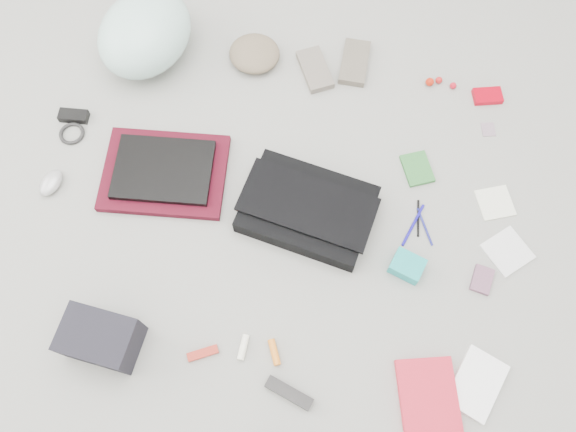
# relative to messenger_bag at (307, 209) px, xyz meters

# --- Properties ---
(ground_plane) EXTENTS (4.00, 4.00, 0.00)m
(ground_plane) POSITION_rel_messenger_bag_xyz_m (-0.06, -0.04, -0.03)
(ground_plane) COLOR gray
(messenger_bag) EXTENTS (0.44, 0.36, 0.06)m
(messenger_bag) POSITION_rel_messenger_bag_xyz_m (0.00, 0.00, 0.00)
(messenger_bag) COLOR black
(messenger_bag) RESTS_ON ground_plane
(bag_flap) EXTENTS (0.44, 0.28, 0.01)m
(bag_flap) POSITION_rel_messenger_bag_xyz_m (0.00, -0.00, 0.04)
(bag_flap) COLOR black
(bag_flap) RESTS_ON messenger_bag
(laptop_sleeve) EXTENTS (0.40, 0.31, 0.03)m
(laptop_sleeve) POSITION_rel_messenger_bag_xyz_m (-0.47, 0.08, -0.02)
(laptop_sleeve) COLOR #470917
(laptop_sleeve) RESTS_ON ground_plane
(laptop) EXTENTS (0.32, 0.24, 0.02)m
(laptop) POSITION_rel_messenger_bag_xyz_m (-0.47, 0.08, 0.01)
(laptop) COLOR black
(laptop) RESTS_ON laptop_sleeve
(bike_helmet) EXTENTS (0.40, 0.44, 0.22)m
(bike_helmet) POSITION_rel_messenger_bag_xyz_m (-0.61, 0.54, 0.08)
(bike_helmet) COLOR #C3F5EA
(bike_helmet) RESTS_ON ground_plane
(beanie) EXTENTS (0.21, 0.20, 0.06)m
(beanie) POSITION_rel_messenger_bag_xyz_m (-0.25, 0.56, -0.00)
(beanie) COLOR #76654F
(beanie) RESTS_ON ground_plane
(mitten_left) EXTENTS (0.15, 0.19, 0.03)m
(mitten_left) POSITION_rel_messenger_bag_xyz_m (-0.03, 0.54, -0.02)
(mitten_left) COLOR slate
(mitten_left) RESTS_ON ground_plane
(mitten_right) EXTENTS (0.10, 0.19, 0.03)m
(mitten_right) POSITION_rel_messenger_bag_xyz_m (0.10, 0.58, -0.02)
(mitten_right) COLOR #696052
(mitten_right) RESTS_ON ground_plane
(power_brick) EXTENTS (0.10, 0.05, 0.03)m
(power_brick) POSITION_rel_messenger_bag_xyz_m (-0.82, 0.25, -0.02)
(power_brick) COLOR black
(power_brick) RESTS_ON ground_plane
(cable_coil) EXTENTS (0.09, 0.09, 0.01)m
(cable_coil) POSITION_rel_messenger_bag_xyz_m (-0.81, 0.19, -0.03)
(cable_coil) COLOR black
(cable_coil) RESTS_ON ground_plane
(mouse) EXTENTS (0.08, 0.11, 0.04)m
(mouse) POSITION_rel_messenger_bag_xyz_m (-0.82, -0.00, -0.01)
(mouse) COLOR #AAAAAA
(mouse) RESTS_ON ground_plane
(camera_bag) EXTENTS (0.22, 0.17, 0.13)m
(camera_bag) POSITION_rel_messenger_bag_xyz_m (-0.53, -0.47, 0.03)
(camera_bag) COLOR black
(camera_bag) RESTS_ON ground_plane
(multitool) EXTENTS (0.09, 0.06, 0.01)m
(multitool) POSITION_rel_messenger_bag_xyz_m (-0.25, -0.47, -0.03)
(multitool) COLOR #A22417
(multitool) RESTS_ON ground_plane
(toiletry_tube_white) EXTENTS (0.03, 0.07, 0.02)m
(toiletry_tube_white) POSITION_rel_messenger_bag_xyz_m (-0.14, -0.44, -0.02)
(toiletry_tube_white) COLOR white
(toiletry_tube_white) RESTS_ON ground_plane
(toiletry_tube_orange) EXTENTS (0.05, 0.08, 0.02)m
(toiletry_tube_orange) POSITION_rel_messenger_bag_xyz_m (-0.05, -0.44, -0.02)
(toiletry_tube_orange) COLOR orange
(toiletry_tube_orange) RESTS_ON ground_plane
(u_lock) EXTENTS (0.14, 0.08, 0.03)m
(u_lock) POSITION_rel_messenger_bag_xyz_m (0.01, -0.55, -0.02)
(u_lock) COLOR black
(u_lock) RESTS_ON ground_plane
(book_red) EXTENTS (0.20, 0.26, 0.02)m
(book_red) POSITION_rel_messenger_bag_xyz_m (0.39, -0.52, -0.02)
(book_red) COLOR red
(book_red) RESTS_ON ground_plane
(book_white) EXTENTS (0.18, 0.21, 0.02)m
(book_white) POSITION_rel_messenger_bag_xyz_m (0.52, -0.46, -0.02)
(book_white) COLOR white
(book_white) RESTS_ON ground_plane
(notepad) EXTENTS (0.12, 0.14, 0.01)m
(notepad) POSITION_rel_messenger_bag_xyz_m (0.34, 0.20, -0.03)
(notepad) COLOR #2C6B2E
(notepad) RESTS_ON ground_plane
(pen_blue) EXTENTS (0.07, 0.15, 0.01)m
(pen_blue) POSITION_rel_messenger_bag_xyz_m (0.33, -0.00, -0.03)
(pen_blue) COLOR #140C94
(pen_blue) RESTS_ON ground_plane
(pen_black) EXTENTS (0.01, 0.12, 0.01)m
(pen_black) POSITION_rel_messenger_bag_xyz_m (0.35, 0.02, -0.03)
(pen_black) COLOR black
(pen_black) RESTS_ON ground_plane
(pen_navy) EXTENTS (0.06, 0.12, 0.01)m
(pen_navy) POSITION_rel_messenger_bag_xyz_m (0.37, -0.00, -0.03)
(pen_navy) COLOR navy
(pen_navy) RESTS_ON ground_plane
(accordion_wallet) EXTENTS (0.11, 0.10, 0.05)m
(accordion_wallet) POSITION_rel_messenger_bag_xyz_m (0.32, -0.14, -0.01)
(accordion_wallet) COLOR #15A3A1
(accordion_wallet) RESTS_ON ground_plane
(card_deck) EXTENTS (0.08, 0.09, 0.02)m
(card_deck) POSITION_rel_messenger_bag_xyz_m (0.54, -0.15, -0.02)
(card_deck) COLOR #81526B
(card_deck) RESTS_ON ground_plane
(napkin_top) EXTENTS (0.13, 0.13, 0.01)m
(napkin_top) POSITION_rel_messenger_bag_xyz_m (0.59, 0.11, -0.03)
(napkin_top) COLOR white
(napkin_top) RESTS_ON ground_plane
(napkin_bottom) EXTENTS (0.17, 0.17, 0.01)m
(napkin_bottom) POSITION_rel_messenger_bag_xyz_m (0.62, -0.05, -0.03)
(napkin_bottom) COLOR silver
(napkin_bottom) RESTS_ON ground_plane
(lollipop_a) EXTENTS (0.04, 0.04, 0.03)m
(lollipop_a) POSITION_rel_messenger_bag_xyz_m (0.37, 0.53, -0.02)
(lollipop_a) COLOR #B81D08
(lollipop_a) RESTS_ON ground_plane
(lollipop_b) EXTENTS (0.03, 0.03, 0.02)m
(lollipop_b) POSITION_rel_messenger_bag_xyz_m (0.40, 0.54, -0.02)
(lollipop_b) COLOR red
(lollipop_b) RESTS_ON ground_plane
(lollipop_c) EXTENTS (0.03, 0.03, 0.02)m
(lollipop_c) POSITION_rel_messenger_bag_xyz_m (0.45, 0.53, -0.02)
(lollipop_c) COLOR #B60E1E
(lollipop_c) RESTS_ON ground_plane
(altoids_tin) EXTENTS (0.11, 0.08, 0.02)m
(altoids_tin) POSITION_rel_messenger_bag_xyz_m (0.57, 0.50, -0.02)
(altoids_tin) COLOR #B60215
(altoids_tin) RESTS_ON ground_plane
(stamp_sheet) EXTENTS (0.05, 0.06, 0.00)m
(stamp_sheet) POSITION_rel_messenger_bag_xyz_m (0.57, 0.37, -0.03)
(stamp_sheet) COLOR gray
(stamp_sheet) RESTS_ON ground_plane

